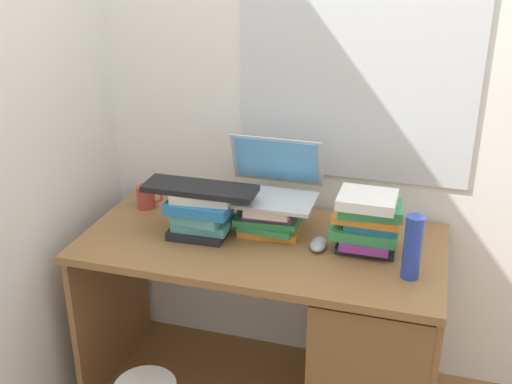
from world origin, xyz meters
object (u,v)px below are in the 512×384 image
object	(u,v)px
laptop	(272,183)
keyboard	(200,189)
book_stack_side	(367,222)
mug	(146,197)
computer_mouse	(319,244)
book_stack_tall	(269,218)
water_bottle	(413,247)
desk	(346,333)
book_stack_keyboard_riser	(201,213)

from	to	relation	value
laptop	keyboard	xyz separation A→B (m)	(-0.23, -0.15, 0.01)
book_stack_side	mug	bearing A→B (deg)	172.53
computer_mouse	book_stack_tall	bearing A→B (deg)	160.35
laptop	water_bottle	xyz separation A→B (m)	(0.54, -0.24, -0.07)
book_stack_tall	mug	distance (m)	0.55
desk	book_stack_tall	bearing A→B (deg)	164.20
desk	book_stack_tall	world-z (taller)	book_stack_tall
laptop	computer_mouse	bearing A→B (deg)	-31.33
book_stack_tall	water_bottle	distance (m)	0.57
desk	water_bottle	world-z (taller)	water_bottle
water_bottle	computer_mouse	bearing A→B (deg)	162.11
laptop	keyboard	size ratio (longest dim) A/B	0.86
book_stack_tall	computer_mouse	world-z (taller)	book_stack_tall
mug	water_bottle	world-z (taller)	water_bottle
book_stack_tall	book_stack_keyboard_riser	xyz separation A→B (m)	(-0.24, -0.09, 0.03)
computer_mouse	water_bottle	size ratio (longest dim) A/B	0.46
book_stack_side	desk	bearing A→B (deg)	-130.65
keyboard	mug	bearing A→B (deg)	149.86
book_stack_keyboard_riser	laptop	distance (m)	0.29
book_stack_side	water_bottle	distance (m)	0.22
laptop	mug	bearing A→B (deg)	177.68
keyboard	computer_mouse	size ratio (longest dim) A/B	4.04
desk	book_stack_keyboard_riser	distance (m)	0.71
book_stack_tall	keyboard	size ratio (longest dim) A/B	0.60
book_stack_tall	desk	bearing A→B (deg)	-15.80
keyboard	computer_mouse	world-z (taller)	keyboard
book_stack_tall	computer_mouse	size ratio (longest dim) A/B	2.44
laptop	computer_mouse	size ratio (longest dim) A/B	3.45
book_stack_tall	mug	world-z (taller)	book_stack_tall
desk	computer_mouse	xyz separation A→B (m)	(-0.12, 0.02, 0.35)
desk	water_bottle	bearing A→B (deg)	-22.75
laptop	computer_mouse	distance (m)	0.30
book_stack_side	keyboard	bearing A→B (deg)	-175.01
book_stack_tall	laptop	xyz separation A→B (m)	(-0.01, 0.06, 0.12)
desk	water_bottle	xyz separation A→B (m)	(0.21, -0.09, 0.44)
book_stack_tall	book_stack_side	distance (m)	0.38
laptop	mug	xyz separation A→B (m)	(-0.54, 0.02, -0.14)
book_stack_keyboard_riser	keyboard	distance (m)	0.10
computer_mouse	mug	bearing A→B (deg)	168.61
desk	computer_mouse	size ratio (longest dim) A/B	12.91
book_stack_keyboard_riser	water_bottle	world-z (taller)	water_bottle
book_stack_side	mug	xyz separation A→B (m)	(-0.92, 0.12, -0.07)
book_stack_keyboard_riser	mug	xyz separation A→B (m)	(-0.31, 0.17, -0.04)
keyboard	desk	bearing A→B (deg)	-0.49
book_stack_side	water_bottle	size ratio (longest dim) A/B	1.12
laptop	computer_mouse	world-z (taller)	laptop
book_stack_keyboard_riser	mug	size ratio (longest dim) A/B	2.14
book_stack_tall	book_stack_side	world-z (taller)	book_stack_side
mug	computer_mouse	bearing A→B (deg)	-11.39
book_stack_keyboard_riser	water_bottle	bearing A→B (deg)	-6.45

